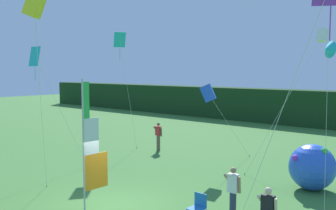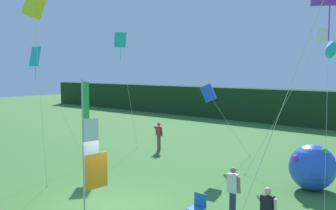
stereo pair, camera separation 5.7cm
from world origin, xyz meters
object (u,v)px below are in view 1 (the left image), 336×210
(person_far_left, at_px, (158,136))
(kite_cyan_delta_6, at_px, (328,50))
(kite_white_box_3, at_px, (322,36))
(folding_chair, at_px, (198,205))
(inflatable_balloon, at_px, (312,167))
(kite_blue_box_1, at_px, (208,93))
(kite_yellow_box_0, at_px, (34,7))
(banner_flag, at_px, (91,150))
(kite_cyan_diamond_5, at_px, (120,44))
(kite_cyan_diamond_2, at_px, (36,60))
(person_near_banner, at_px, (233,191))

(person_far_left, bearing_deg, kite_cyan_delta_6, -12.78)
(kite_white_box_3, bearing_deg, folding_chair, -94.68)
(inflatable_balloon, distance_m, kite_blue_box_1, 6.26)
(kite_blue_box_1, xyz_separation_m, kite_white_box_3, (4.79, 2.28, 2.72))
(inflatable_balloon, height_order, folding_chair, inflatable_balloon)
(inflatable_balloon, bearing_deg, kite_yellow_box_0, -126.81)
(banner_flag, bearing_deg, kite_blue_box_1, 97.00)
(folding_chair, relative_size, kite_cyan_diamond_5, 0.12)
(inflatable_balloon, xyz_separation_m, kite_cyan_delta_6, (0.78, -0.92, 4.68))
(kite_cyan_diamond_2, bearing_deg, person_near_banner, 2.68)
(kite_white_box_3, height_order, kite_cyan_delta_6, kite_white_box_3)
(person_near_banner, relative_size, kite_cyan_diamond_5, 0.24)
(folding_chair, height_order, kite_cyan_diamond_5, kite_cyan_diamond_5)
(person_far_left, height_order, kite_white_box_3, kite_white_box_3)
(banner_flag, height_order, inflatable_balloon, banner_flag)
(person_far_left, relative_size, kite_yellow_box_0, 0.23)
(person_near_banner, relative_size, kite_cyan_diamond_2, 0.28)
(inflatable_balloon, height_order, kite_blue_box_1, kite_blue_box_1)
(kite_yellow_box_0, relative_size, kite_white_box_3, 1.09)
(person_near_banner, height_order, folding_chair, person_near_banner)
(banner_flag, bearing_deg, person_near_banner, 36.95)
(banner_flag, relative_size, kite_blue_box_1, 1.09)
(person_near_banner, height_order, kite_yellow_box_0, kite_yellow_box_0)
(inflatable_balloon, relative_size, kite_white_box_3, 0.28)
(banner_flag, distance_m, kite_white_box_3, 11.86)
(banner_flag, relative_size, person_far_left, 2.67)
(kite_cyan_diamond_2, bearing_deg, kite_yellow_box_0, -29.90)
(person_near_banner, distance_m, person_far_left, 11.17)
(banner_flag, height_order, kite_blue_box_1, banner_flag)
(kite_yellow_box_0, xyz_separation_m, kite_blue_box_1, (0.79, 9.02, -3.27))
(kite_white_box_3, bearing_deg, kite_cyan_diamond_2, -144.30)
(person_near_banner, xyz_separation_m, kite_cyan_diamond_5, (-11.11, 4.98, 5.55))
(banner_flag, height_order, person_near_banner, banner_flag)
(person_far_left, bearing_deg, banner_flag, -59.38)
(kite_cyan_diamond_2, bearing_deg, kite_cyan_diamond_5, 88.82)
(person_near_banner, relative_size, kite_yellow_box_0, 0.23)
(kite_blue_box_1, bearing_deg, kite_cyan_diamond_5, -177.49)
(kite_white_box_3, bearing_deg, kite_blue_box_1, -154.54)
(inflatable_balloon, bearing_deg, person_near_banner, -99.37)
(inflatable_balloon, relative_size, kite_cyan_diamond_2, 0.31)
(folding_chair, bearing_deg, kite_blue_box_1, 123.33)
(kite_yellow_box_0, relative_size, kite_cyan_delta_6, 1.24)
(banner_flag, height_order, kite_cyan_diamond_5, kite_cyan_diamond_5)
(inflatable_balloon, height_order, kite_cyan_delta_6, kite_cyan_delta_6)
(folding_chair, distance_m, kite_white_box_3, 10.40)
(kite_white_box_3, bearing_deg, banner_flag, -110.05)
(person_near_banner, xyz_separation_m, folding_chair, (-0.71, -0.97, -0.40))
(kite_cyan_delta_6, bearing_deg, kite_cyan_diamond_2, -161.11)
(kite_blue_box_1, relative_size, kite_cyan_diamond_5, 0.59)
(kite_cyan_delta_6, bearing_deg, person_near_banner, -112.12)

